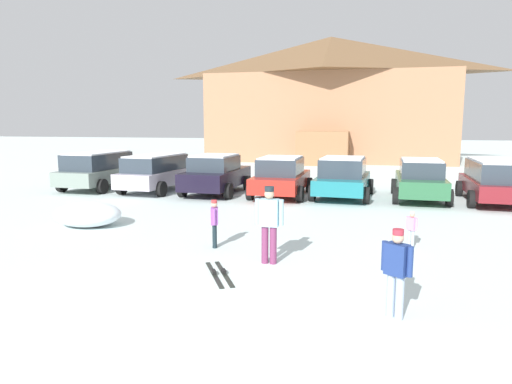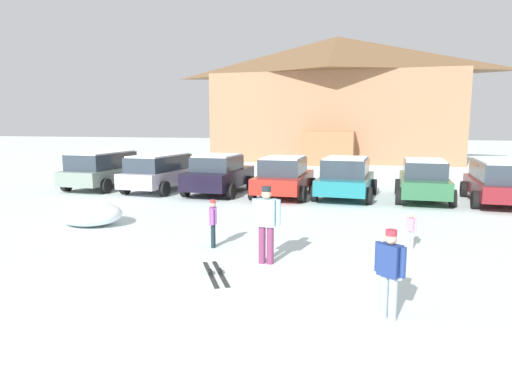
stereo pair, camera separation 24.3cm
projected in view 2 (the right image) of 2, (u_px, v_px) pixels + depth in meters
ground at (163, 345)px, 6.20m from camera, size 160.00×160.00×0.00m
ski_lodge at (336, 98)px, 36.10m from camera, size 19.24×9.95×9.64m
parked_grey_wagon at (103, 169)px, 20.86m from camera, size 2.32×4.36×1.69m
parked_silver_wagon at (160, 171)px, 20.02m from camera, size 2.34×4.39×1.62m
parked_black_sedan at (219, 174)px, 19.33m from camera, size 2.30×4.31×1.67m
parked_red_sedan at (284, 176)px, 18.57m from camera, size 2.23×4.26×1.63m
parked_teal_hatchback at (346, 178)px, 18.17m from camera, size 2.46×4.28×1.65m
parked_green_coupe at (424, 180)px, 17.63m from camera, size 2.19×4.38×1.61m
parked_maroon_van at (499, 180)px, 16.83m from camera, size 2.33×4.52×1.63m
skier_teen_in_navy_coat at (390, 269)px, 6.90m from camera, size 0.45×0.36×1.41m
skier_adult_in_blue_parka at (266, 220)px, 9.65m from camera, size 0.62×0.25×1.67m
skier_child_in_pink_snowsuit at (411, 228)px, 10.87m from camera, size 0.25×0.26×0.89m
skier_child_in_purple_jacket at (213, 221)px, 10.97m from camera, size 0.24×0.42×1.16m
pair_of_skis at (215, 273)px, 9.08m from camera, size 1.02×1.55×0.08m
plowed_snow_pile at (89, 214)px, 13.38m from camera, size 2.01×1.61×0.69m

